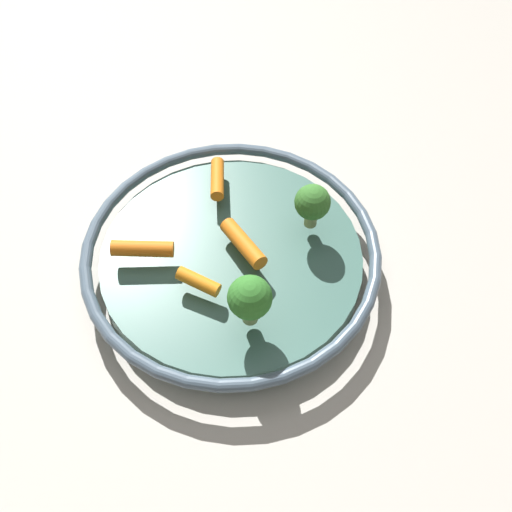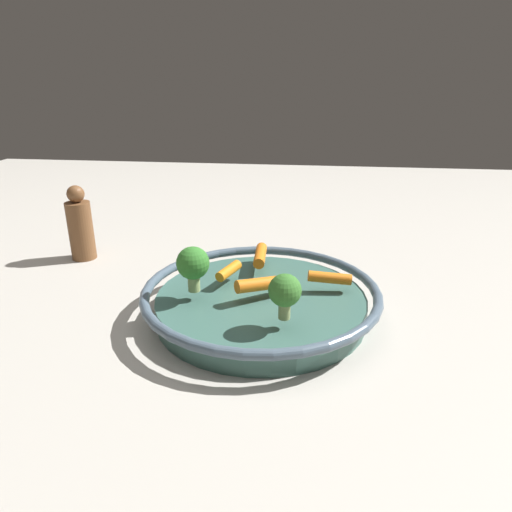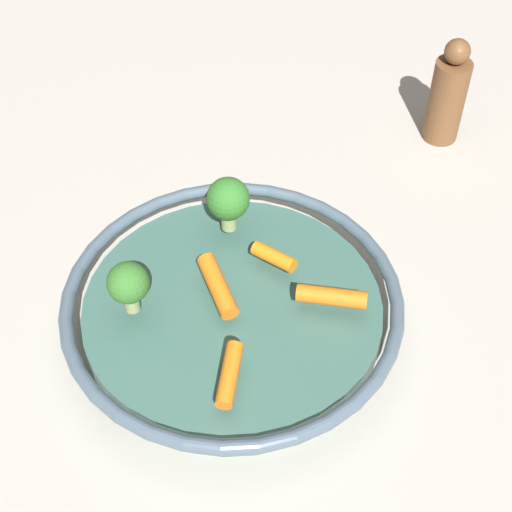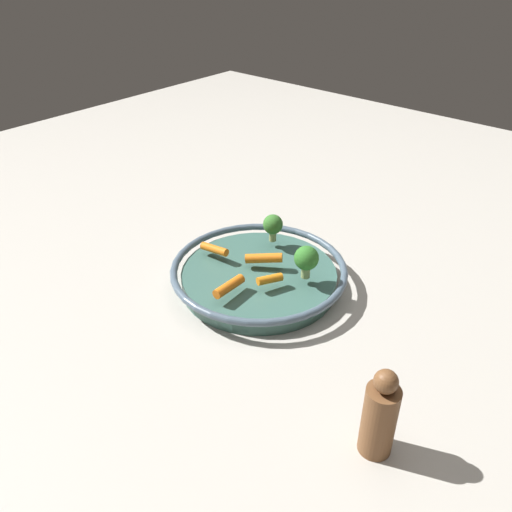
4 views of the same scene
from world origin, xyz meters
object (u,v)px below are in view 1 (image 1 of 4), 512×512
serving_bowl (231,259)px  broccoli_floret_small (312,203)px  baby_carrot_near_rim (217,179)px  baby_carrot_back (243,244)px  baby_carrot_left (198,282)px  broccoli_floret_large (250,299)px  baby_carrot_center (142,249)px

serving_bowl → broccoli_floret_small: 0.11m
baby_carrot_near_rim → baby_carrot_back: (0.04, -0.09, 0.00)m
baby_carrot_left → broccoli_floret_large: size_ratio=0.76×
serving_bowl → baby_carrot_back: baby_carrot_back is taller
baby_carrot_center → baby_carrot_back: size_ratio=0.96×
broccoli_floret_large → broccoli_floret_small: size_ratio=1.10×
baby_carrot_center → broccoli_floret_small: bearing=15.5°
baby_carrot_near_rim → broccoli_floret_small: 0.12m
baby_carrot_center → baby_carrot_back: bearing=6.3°
serving_bowl → broccoli_floret_large: (0.03, -0.09, 0.06)m
baby_carrot_center → broccoli_floret_large: (0.12, -0.07, 0.03)m
baby_carrot_center → baby_carrot_back: (0.10, 0.01, 0.00)m
serving_bowl → broccoli_floret_small: broccoli_floret_small is taller
baby_carrot_left → broccoli_floret_large: 0.07m
baby_carrot_left → broccoli_floret_small: (0.11, 0.09, 0.03)m
baby_carrot_back → broccoli_floret_small: size_ratio=1.22×
baby_carrot_back → broccoli_floret_small: (0.07, 0.04, 0.03)m
baby_carrot_back → baby_carrot_near_rim: bearing=111.0°
baby_carrot_back → broccoli_floret_large: (0.01, -0.08, 0.03)m
serving_bowl → baby_carrot_left: bearing=-120.5°
baby_carrot_center → serving_bowl: bearing=7.4°
baby_carrot_near_rim → broccoli_floret_large: broccoli_floret_large is taller
baby_carrot_left → baby_carrot_center: baby_carrot_center is taller
baby_carrot_back → broccoli_floret_large: bearing=-82.2°
baby_carrot_near_rim → baby_carrot_left: bearing=-93.0°
baby_carrot_back → broccoli_floret_small: bearing=27.7°
baby_carrot_left → baby_carrot_center: (-0.06, 0.04, 0.00)m
baby_carrot_near_rim → baby_carrot_center: same height
serving_bowl → baby_carrot_near_rim: bearing=103.3°
broccoli_floret_large → broccoli_floret_small: (0.06, 0.12, -0.00)m
broccoli_floret_small → baby_carrot_back: bearing=-152.3°
serving_bowl → broccoli_floret_large: size_ratio=5.30×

